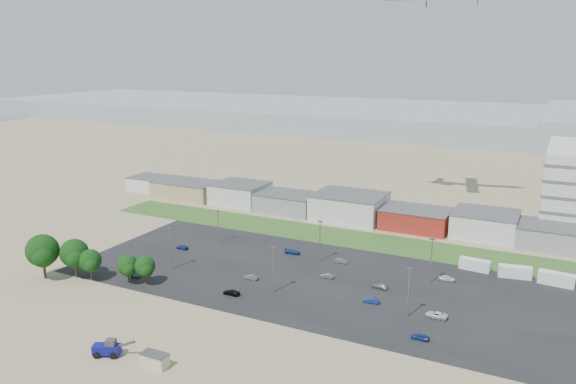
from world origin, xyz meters
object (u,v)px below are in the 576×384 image
Objects in this scene: parked_car_4 at (251,277)px; parked_car_6 at (293,252)px; portable_shed at (155,360)px; parked_car_10 at (133,274)px; parked_car_1 at (371,300)px; parked_car_11 at (342,261)px; tree_far_left at (43,254)px; parked_car_2 at (420,337)px; parked_car_5 at (182,247)px; parked_car_7 at (327,276)px; box_trailer_a at (475,265)px; parked_car_0 at (436,315)px; parked_car_12 at (380,286)px; parked_car_3 at (231,292)px; parked_car_8 at (447,278)px; telehandler at (107,348)px.

parked_car_6 reaches higher than parked_car_4.
portable_shed is 1.17× the size of parked_car_10.
parked_car_1 is at bearing -82.38° from parked_car_10.
portable_shed is 42.47m from parked_car_10.
tree_far_left is at bearing 119.99° from parked_car_11.
parked_car_10 reaches higher than parked_car_2.
portable_shed is 1.37× the size of parked_car_5.
tree_far_left is 3.48× the size of parked_car_5.
parked_car_7 is (60.11, 30.22, -5.64)m from tree_far_left.
parked_car_6 is at bearing -44.92° from parked_car_10.
box_trailer_a is 34.21m from parked_car_1.
parked_car_6 is (-41.97, 31.07, 0.04)m from parked_car_2.
parked_car_0 reaches higher than parked_car_12.
parked_car_12 is at bearing -118.16° from parked_car_6.
box_trailer_a reaches higher than portable_shed.
box_trailer_a is 60.78m from parked_car_3.
parked_car_1 reaches higher than parked_car_12.
parked_car_5 is (-32.37, 50.55, -0.62)m from portable_shed.
parked_car_8 is (40.82, -0.25, 0.02)m from parked_car_6.
parked_car_3 is 32.81m from parked_car_11.
tree_far_left is 2.96× the size of parked_car_10.
parked_car_4 is at bearing 59.66° from telehandler.
box_trailer_a is 104.62m from tree_far_left.
portable_shed is 0.66× the size of box_trailer_a.
parked_car_8 reaches higher than parked_car_10.
parked_car_4 is at bearing -65.59° from parked_car_7.
parked_car_1 is 30.80m from parked_car_3.
parked_car_10 is at bearing 29.21° from tree_far_left.
parked_car_11 is (43.07, 9.72, -0.05)m from parked_car_5.
parked_car_4 is (-46.59, -30.10, -0.80)m from box_trailer_a.
parked_car_2 is 30.84m from parked_car_8.
tree_far_left is 3.53× the size of parked_car_4.
parked_car_4 is (5.32, 41.53, -1.02)m from telehandler.
portable_shed is at bearing 37.39° from parked_car_5.
parked_car_8 is (-4.72, -10.07, -0.74)m from box_trailer_a.
parked_car_7 is (15.78, 8.78, -0.03)m from parked_car_4.
box_trailer_a reaches higher than parked_car_10.
parked_car_3 is at bearing -90.41° from parked_car_10.
parked_car_10 is (-26.68, -1.75, 0.02)m from parked_car_3.
portable_shed reaches higher than parked_car_2.
box_trailer_a is 76.99m from parked_car_5.
parked_car_2 is 42.51m from parked_car_3.
parked_car_6 is at bearing -132.64° from parked_car_7.
telehandler is at bearing -175.13° from portable_shed.
parked_car_5 is 21.37m from parked_car_10.
parked_car_0 is 1.24× the size of parked_car_5.
box_trailer_a reaches higher than parked_car_3.
parked_car_2 reaches higher than parked_car_12.
tree_far_left is at bearing -66.41° from parked_car_4.
parked_car_4 is (-4.64, 40.52, -0.65)m from portable_shed.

